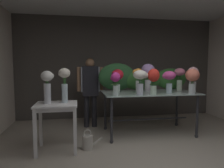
{
  "coord_description": "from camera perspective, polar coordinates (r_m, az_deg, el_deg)",
  "views": [
    {
      "loc": [
        -1.13,
        -2.25,
        1.41
      ],
      "look_at": [
        -0.5,
        1.38,
        1.08
      ],
      "focal_mm": 32.96,
      "sensor_mm": 36.0,
      "label": 1
    }
  ],
  "objects": [
    {
      "name": "side_table_white",
      "position": [
        3.53,
        -15.16,
        -7.1
      ],
      "size": [
        0.68,
        0.58,
        0.79
      ],
      "color": "white",
      "rests_on": "ground"
    },
    {
      "name": "vase_magenta_ranunculus",
      "position": [
        3.67,
        0.96,
        0.58
      ],
      "size": [
        0.18,
        0.17,
        0.42
      ],
      "color": "silver",
      "rests_on": "display_table_glass"
    },
    {
      "name": "vase_white_roses_tall",
      "position": [
        3.48,
        -17.48,
        -0.13
      ],
      "size": [
        0.2,
        0.19,
        0.54
      ],
      "color": "silver",
      "rests_on": "side_table_white"
    },
    {
      "name": "ground_plane",
      "position": [
        4.31,
        6.11,
        -14.06
      ],
      "size": [
        7.34,
        7.34,
        0.0
      ],
      "primitive_type": "plane",
      "color": "#9E9384"
    },
    {
      "name": "wall_back",
      "position": [
        5.7,
        1.64,
        4.45
      ],
      "size": [
        5.52,
        0.12,
        2.7
      ],
      "primitive_type": "cube",
      "color": "#4C4742",
      "rests_on": "ground"
    },
    {
      "name": "vase_sunset_snapdragons",
      "position": [
        4.17,
        7.27,
        1.66
      ],
      "size": [
        0.22,
        0.18,
        0.49
      ],
      "color": "silver",
      "rests_on": "display_table_glass"
    },
    {
      "name": "vase_rosy_peonies",
      "position": [
        4.67,
        18.21,
        2.01
      ],
      "size": [
        0.23,
        0.23,
        0.49
      ],
      "color": "silver",
      "rests_on": "display_table_glass"
    },
    {
      "name": "florist",
      "position": [
        4.72,
        -6.07,
        -0.26
      ],
      "size": [
        0.6,
        0.24,
        1.58
      ],
      "color": "#232328",
      "rests_on": "ground"
    },
    {
      "name": "foliage_backdrop",
      "position": [
        4.64,
        7.79,
        1.52
      ],
      "size": [
        2.04,
        0.3,
        0.59
      ],
      "color": "#28562D",
      "rests_on": "display_table_glass"
    },
    {
      "name": "vase_coral_stock",
      "position": [
        4.22,
        21.39,
        1.61
      ],
      "size": [
        0.27,
        0.26,
        0.48
      ],
      "color": "silver",
      "rests_on": "display_table_glass"
    },
    {
      "name": "vase_crimson_anemones",
      "position": [
        4.17,
        1.59,
        2.03
      ],
      "size": [
        0.24,
        0.24,
        0.47
      ],
      "color": "silver",
      "rests_on": "display_table_glass"
    },
    {
      "name": "watering_can",
      "position": [
        3.64,
        -6.71,
        -15.66
      ],
      "size": [
        0.35,
        0.18,
        0.34
      ],
      "color": "#B7B2A8",
      "rests_on": "ground"
    },
    {
      "name": "vase_cream_lisianthus_tall",
      "position": [
        3.51,
        -13.06,
        0.7
      ],
      "size": [
        0.2,
        0.19,
        0.58
      ],
      "color": "silver",
      "rests_on": "side_table_white"
    },
    {
      "name": "display_table_glass",
      "position": [
        4.33,
        10.13,
        -3.8
      ],
      "size": [
        1.9,
        1.03,
        0.88
      ],
      "color": "#AEC4BF",
      "rests_on": "ground"
    },
    {
      "name": "vase_blush_lilies",
      "position": [
        4.48,
        21.48,
        1.76
      ],
      "size": [
        0.22,
        0.21,
        0.51
      ],
      "color": "silver",
      "rests_on": "display_table_glass"
    },
    {
      "name": "vase_scarlet_freesia",
      "position": [
        3.9,
        11.44,
        1.55
      ],
      "size": [
        0.22,
        0.22,
        0.49
      ],
      "color": "silver",
      "rests_on": "display_table_glass"
    },
    {
      "name": "vase_lilac_dahlias",
      "position": [
        4.48,
        9.94,
        2.88
      ],
      "size": [
        0.29,
        0.29,
        0.58
      ],
      "color": "silver",
      "rests_on": "display_table_glass"
    },
    {
      "name": "vase_fuchsia_roses",
      "position": [
        4.2,
        15.56,
        1.47
      ],
      "size": [
        0.28,
        0.25,
        0.43
      ],
      "color": "silver",
      "rests_on": "display_table_glass"
    },
    {
      "name": "vase_ivory_tulips",
      "position": [
        3.82,
        7.88,
        1.46
      ],
      "size": [
        0.27,
        0.26,
        0.46
      ],
      "color": "silver",
      "rests_on": "display_table_glass"
    }
  ]
}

